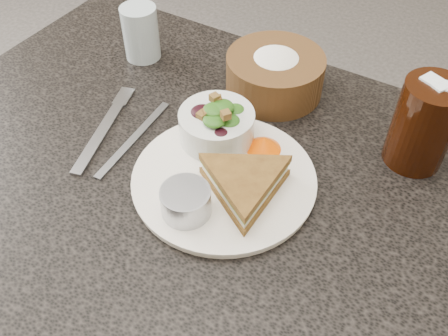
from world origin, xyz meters
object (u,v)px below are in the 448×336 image
Objects in this scene: dining_table at (212,302)px; water_glass at (141,33)px; bread_basket at (275,68)px; dinner_plate at (224,180)px; sandwich at (245,184)px; salad_bowl at (217,121)px; dressing_ramekin at (186,202)px; cola_glass at (425,121)px.

water_glass is at bearing 143.49° from dining_table.
dining_table is 0.48m from bread_basket.
dinner_plate is 1.74× the size of sandwich.
salad_bowl is (-0.03, 0.07, 0.42)m from dining_table.
water_glass reaches higher than dressing_ramekin.
water_glass is (-0.27, 0.20, 0.42)m from dining_table.
bread_basket reaches higher than dinner_plate.
dressing_ramekin is (-0.05, -0.07, 0.00)m from sandwich.
sandwich reaches higher than dinner_plate.
dressing_ramekin is at bearing -96.40° from sandwich.
cola_glass is at bearing 49.52° from dressing_ramekin.
dinner_plate is at bearing -80.90° from bread_basket.
sandwich is 0.39m from water_glass.
dinner_plate is 1.77× the size of cola_glass.
sandwich is at bearing -16.76° from dinner_plate.
cola_glass is (0.24, 0.19, 0.45)m from dining_table.
dining_table is 0.38m from dinner_plate.
dressing_ramekin is at bearing -78.92° from dining_table.
dinner_plate is 0.09m from salad_bowl.
bread_basket is (-0.04, 0.23, 0.04)m from dinner_plate.
cola_glass is at bearing -8.71° from bread_basket.
salad_bowl is at bearing 171.17° from sandwich.
cola_glass is at bearing 24.66° from salad_bowl.
cola_glass is (0.18, 0.20, 0.04)m from sandwich.
bread_basket is (-0.01, 0.23, 0.42)m from dining_table.
sandwich is at bearing -72.25° from bread_basket.
dinner_plate is 2.65× the size of water_glass.
salad_bowl is at bearing -28.40° from water_glass.
dressing_ramekin is at bearing -44.17° from water_glass.
salad_bowl is (-0.09, 0.08, 0.01)m from sandwich.
bread_basket reaches higher than sandwich.
bread_basket is (0.02, 0.16, 0.00)m from salad_bowl.
dinner_plate is 0.05m from sandwich.
salad_bowl is 0.69× the size of bread_basket.
water_glass is (-0.26, -0.03, 0.00)m from bread_basket.
cola_glass is (0.23, 0.27, 0.04)m from dressing_ramekin.
cola_glass reaches higher than dinner_plate.
dinner_plate is 0.08m from dressing_ramekin.
bread_basket is 0.26m from water_glass.
cola_glass is (0.27, 0.12, 0.03)m from salad_bowl.
salad_bowl is at bearing -155.34° from cola_glass.
dining_table is at bearing -36.51° from water_glass.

